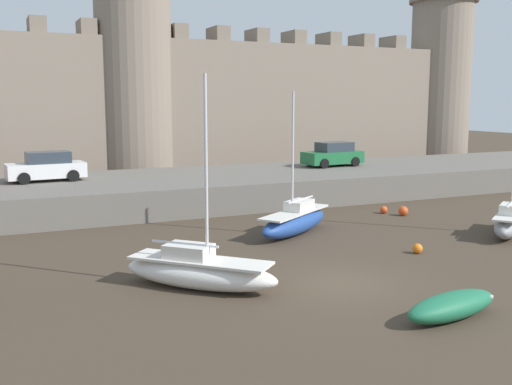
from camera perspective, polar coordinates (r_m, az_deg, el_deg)
ground_plane at (r=20.04m, az=8.42°, el=-8.59°), size 160.00×160.00×0.00m
quay_road at (r=35.34m, az=-7.06°, el=0.28°), size 69.48×10.00×1.57m
castle at (r=45.58m, az=-11.46°, el=9.37°), size 63.64×6.16×18.81m
sailboat_near_channel_right at (r=19.29m, az=-5.43°, el=-7.42°), size 4.71×4.81×6.76m
sailboat_foreground_centre at (r=28.88m, az=23.04°, el=-2.58°), size 4.53×3.69×6.78m
sailboat_foreground_left at (r=26.90m, az=3.75°, el=-2.69°), size 5.18×4.09×6.33m
rowboat_near_channel_left at (r=17.51m, az=18.16°, el=-10.18°), size 3.44×1.52×0.74m
mooring_buoy_near_shore at (r=32.55m, az=12.07°, el=-1.62°), size 0.40×0.40×0.40m
mooring_buoy_off_centre at (r=32.14m, az=13.84°, el=-1.72°), size 0.50×0.50×0.50m
mooring_buoy_mid_mud at (r=24.40m, az=15.13°, el=-5.17°), size 0.40×0.40×0.40m
car_quay_centre_east at (r=34.74m, az=-19.32°, el=2.30°), size 4.22×2.12×1.62m
car_quay_west at (r=40.68m, az=7.35°, el=3.59°), size 4.22×2.12×1.62m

